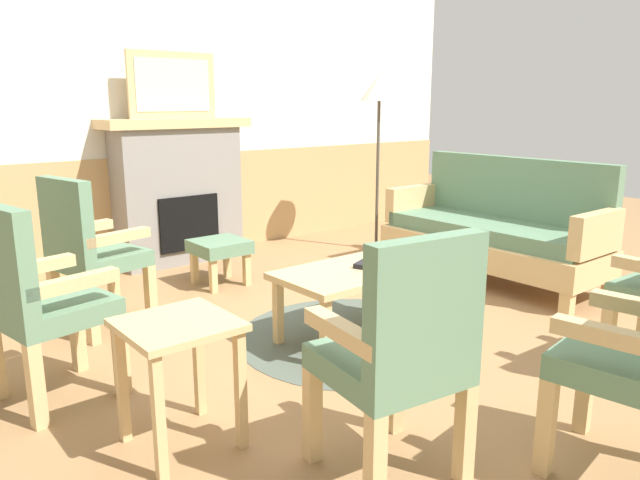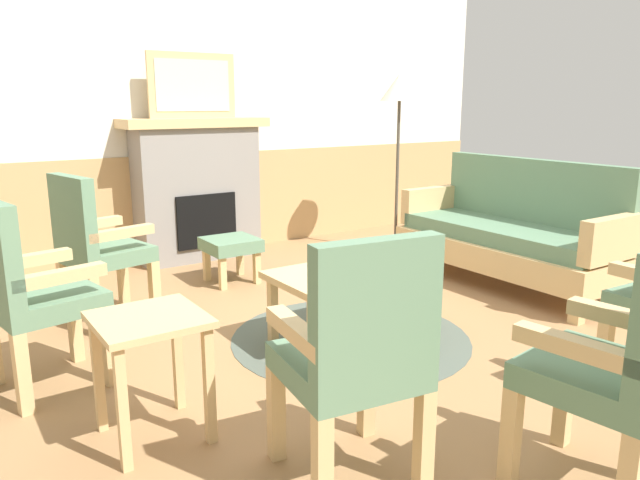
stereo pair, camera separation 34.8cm
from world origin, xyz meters
name	(u,v)px [view 1 (the left image)]	position (x,y,z in m)	size (l,w,h in m)	color
ground_plane	(356,336)	(0.00, 0.00, 0.00)	(14.00, 14.00, 0.00)	#997047
wall_back	(162,114)	(0.00, 2.60, 1.31)	(7.20, 0.14, 2.70)	silver
fireplace	(178,190)	(0.00, 2.35, 0.65)	(1.30, 0.44, 1.28)	gray
framed_picture	(173,85)	(0.00, 2.35, 1.56)	(0.80, 0.04, 0.56)	tan
couch	(495,231)	(1.72, 0.20, 0.40)	(0.70, 1.80, 0.98)	tan
coffee_table	(356,277)	(-0.02, -0.01, 0.39)	(0.96, 0.56, 0.44)	tan
round_rug	(355,337)	(-0.02, -0.01, 0.00)	(1.46, 1.46, 0.01)	#4C564C
book_on_table	(370,263)	(0.10, -0.01, 0.46)	(0.24, 0.12, 0.03)	black
footstool	(220,250)	(-0.09, 1.48, 0.28)	(0.40, 0.40, 0.36)	tan
armchair_near_fireplace	(37,295)	(-1.72, 0.34, 0.54)	(0.56, 0.56, 0.98)	tan
armchair_by_window_left	(88,247)	(-1.21, 1.14, 0.54)	(0.57, 0.57, 0.98)	tan
armchair_corner_left	(401,348)	(-0.86, -1.16, 0.54)	(0.54, 0.54, 0.98)	tan
side_table	(179,348)	(-1.38, -0.42, 0.43)	(0.44, 0.44, 0.55)	tan
floor_lamp_by_couch	(379,99)	(1.70, 1.54, 1.45)	(0.36, 0.36, 1.68)	#332D28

